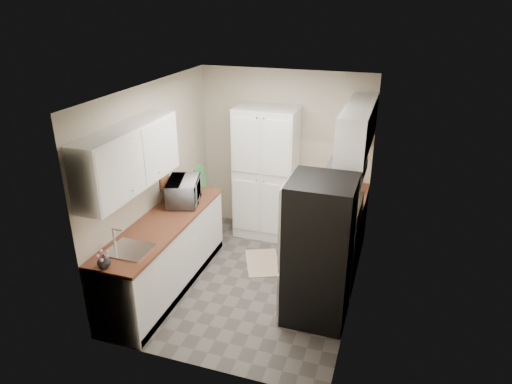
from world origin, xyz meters
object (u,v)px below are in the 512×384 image
toaster_oven (347,185)px  microwave (184,191)px  pantry_cabinet (266,174)px  wine_bottle (181,184)px  refrigerator (319,251)px  electric_range (332,246)px

toaster_oven → microwave: bearing=-161.9°
pantry_cabinet → microwave: 1.40m
pantry_cabinet → wine_bottle: bearing=-135.8°
pantry_cabinet → microwave: (-0.78, -1.15, 0.08)m
refrigerator → electric_range: bearing=87.5°
electric_range → wine_bottle: (-2.11, 0.01, 0.59)m
refrigerator → toaster_oven: refrigerator is taller
microwave → wine_bottle: 0.29m
electric_range → wine_bottle: wine_bottle is taller
wine_bottle → toaster_oven: 2.30m
microwave → refrigerator: bearing=-123.8°
electric_range → wine_bottle: bearing=179.7°
electric_range → refrigerator: size_ratio=0.66×
refrigerator → toaster_oven: size_ratio=4.96×
pantry_cabinet → wine_bottle: pantry_cabinet is taller
pantry_cabinet → wine_bottle: (-0.94, -0.91, 0.07)m
electric_range → pantry_cabinet: bearing=141.8°
refrigerator → microwave: 2.02m
electric_range → toaster_oven: electric_range is taller
electric_range → microwave: (-1.96, -0.23, 0.60)m
refrigerator → toaster_oven: 1.63m
pantry_cabinet → refrigerator: 2.07m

